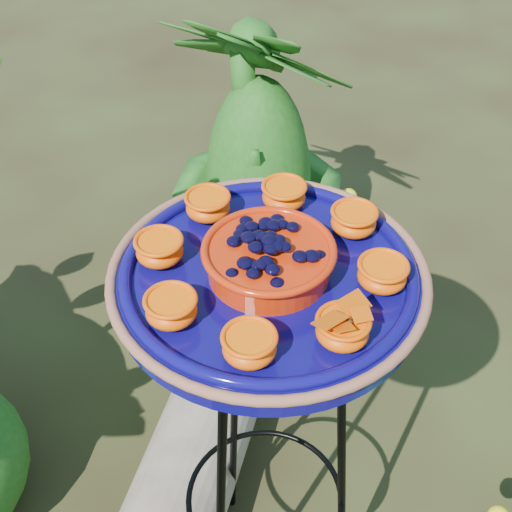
# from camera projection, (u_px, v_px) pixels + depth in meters

# --- Properties ---
(tripod_stand) EXTENTS (0.36, 0.36, 0.81)m
(tripod_stand) POSITION_uv_depth(u_px,v_px,m) (266.00, 431.00, 1.18)
(tripod_stand) COLOR black
(tripod_stand) RESTS_ON ground
(feeder_dish) EXTENTS (0.51, 0.51, 0.10)m
(feeder_dish) POSITION_uv_depth(u_px,v_px,m) (269.00, 274.00, 0.95)
(feeder_dish) COLOR #0B075B
(feeder_dish) RESTS_ON tripod_stand
(driftwood_log) EXTENTS (0.64, 0.53, 0.21)m
(driftwood_log) POSITION_uv_depth(u_px,v_px,m) (203.00, 436.00, 1.63)
(driftwood_log) COLOR tan
(driftwood_log) RESTS_ON ground
(shrub_back_right) EXTENTS (0.62, 0.62, 0.85)m
(shrub_back_right) POSITION_uv_depth(u_px,v_px,m) (258.00, 159.00, 1.91)
(shrub_back_right) COLOR #1A4E15
(shrub_back_right) RESTS_ON ground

